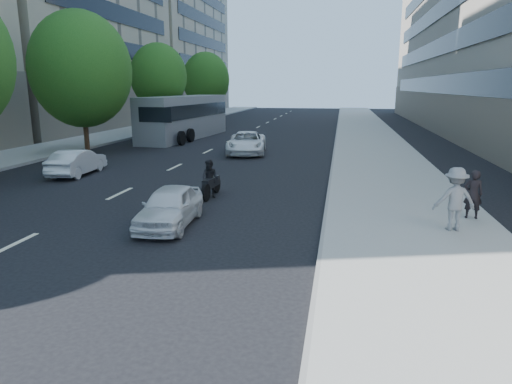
% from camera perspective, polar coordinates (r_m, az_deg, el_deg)
% --- Properties ---
extents(ground, '(160.00, 160.00, 0.00)m').
position_cam_1_polar(ground, '(9.07, -2.27, -13.48)').
color(ground, black).
rests_on(ground, ground).
extents(near_sidewalk, '(5.00, 120.00, 0.15)m').
position_cam_1_polar(near_sidewalk, '(28.27, 14.90, 4.56)').
color(near_sidewalk, '#A6A49B').
rests_on(near_sidewalk, ground).
extents(far_sidewalk, '(4.50, 120.00, 0.15)m').
position_cam_1_polar(far_sidewalk, '(33.75, -23.04, 5.28)').
color(far_sidewalk, '#A6A49B').
rests_on(far_sidewalk, ground).
extents(far_bldg_north, '(22.00, 28.00, 28.00)m').
position_cam_1_polar(far_bldg_north, '(77.45, -14.73, 20.07)').
color(far_bldg_north, tan).
rests_on(far_bldg_north, ground).
extents(tree_far_c, '(6.00, 6.00, 8.47)m').
position_cam_1_polar(tree_far_c, '(30.21, -21.04, 14.09)').
color(tree_far_c, '#382616').
rests_on(tree_far_c, ground).
extents(tree_far_d, '(4.80, 4.80, 7.65)m').
position_cam_1_polar(tree_far_d, '(40.97, -12.09, 13.98)').
color(tree_far_d, '#382616').
rests_on(tree_far_d, ground).
extents(tree_far_e, '(5.40, 5.40, 7.89)m').
position_cam_1_polar(tree_far_e, '(54.18, -6.29, 13.78)').
color(tree_far_e, '#382616').
rests_on(tree_far_e, ground).
extents(jogger, '(1.23, 0.82, 1.76)m').
position_cam_1_polar(jogger, '(13.65, 23.60, -0.81)').
color(jogger, gray).
rests_on(jogger, near_sidewalk).
extents(pedestrian_woman, '(0.57, 0.40, 1.48)m').
position_cam_1_polar(pedestrian_woman, '(15.14, 25.49, -0.26)').
color(pedestrian_woman, black).
rests_on(pedestrian_woman, near_sidewalk).
extents(white_sedan_near, '(1.58, 3.52, 1.17)m').
position_cam_1_polar(white_sedan_near, '(13.73, -10.72, -1.77)').
color(white_sedan_near, silver).
rests_on(white_sedan_near, ground).
extents(white_sedan_mid, '(1.50, 3.71, 1.20)m').
position_cam_1_polar(white_sedan_mid, '(22.90, -21.46, 3.50)').
color(white_sedan_mid, silver).
rests_on(white_sedan_mid, ground).
extents(white_sedan_far, '(2.87, 5.08, 1.34)m').
position_cam_1_polar(white_sedan_far, '(28.10, -1.19, 6.17)').
color(white_sedan_far, white).
rests_on(white_sedan_far, ground).
extents(motorcycle, '(0.74, 2.05, 1.42)m').
position_cam_1_polar(motorcycle, '(17.00, -5.72, 1.43)').
color(motorcycle, black).
rests_on(motorcycle, ground).
extents(bus, '(3.66, 12.25, 3.30)m').
position_cam_1_polar(bus, '(37.10, -8.84, 9.20)').
color(bus, slate).
rests_on(bus, ground).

